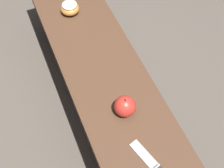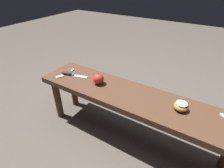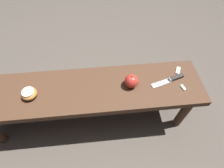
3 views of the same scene
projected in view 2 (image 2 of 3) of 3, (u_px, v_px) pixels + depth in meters
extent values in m
plane|color=#4C443D|center=(129.00, 137.00, 1.35)|extent=(8.00, 8.00, 0.00)
cube|color=#472D1E|center=(132.00, 97.00, 1.15)|extent=(1.37, 0.31, 0.04)
cylinder|color=#472D1E|center=(58.00, 99.00, 1.46)|extent=(0.05, 0.05, 0.36)
cylinder|color=#472D1E|center=(74.00, 88.00, 1.60)|extent=(0.05, 0.05, 0.36)
cube|color=#9EA0A5|center=(80.00, 76.00, 1.33)|extent=(0.12, 0.06, 0.00)
cube|color=#9EA0A5|center=(73.00, 75.00, 1.34)|extent=(0.02, 0.03, 0.02)
cube|color=#282321|center=(68.00, 74.00, 1.35)|extent=(0.09, 0.05, 0.02)
sphere|color=red|center=(99.00, 79.00, 1.23)|extent=(0.08, 0.08, 0.08)
cylinder|color=#4C3319|center=(98.00, 73.00, 1.21)|extent=(0.01, 0.01, 0.01)
ellipsoid|color=#B27233|center=(181.00, 106.00, 1.00)|extent=(0.08, 0.08, 0.05)
cylinder|color=white|center=(182.00, 104.00, 0.99)|extent=(0.07, 0.07, 0.00)
cube|color=white|center=(72.00, 70.00, 1.41)|extent=(0.02, 0.04, 0.01)
cube|color=white|center=(60.00, 77.00, 1.33)|extent=(0.04, 0.06, 0.01)
cube|color=white|center=(224.00, 116.00, 0.96)|extent=(0.04, 0.04, 0.01)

